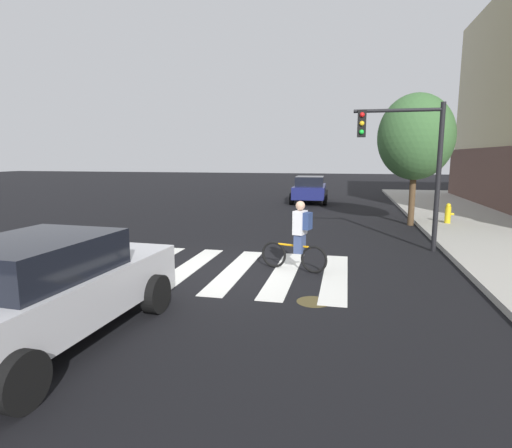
# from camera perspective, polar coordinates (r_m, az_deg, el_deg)

# --- Properties ---
(ground_plane) EXTENTS (120.00, 120.00, 0.00)m
(ground_plane) POSITION_cam_1_polar(r_m,az_deg,el_deg) (10.06, -3.89, -6.36)
(ground_plane) COLOR black
(crosswalk_stripes) EXTENTS (5.29, 3.94, 0.01)m
(crosswalk_stripes) POSITION_cam_1_polar(r_m,az_deg,el_deg) (10.01, -2.86, -6.40)
(crosswalk_stripes) COLOR silver
(crosswalk_stripes) RESTS_ON ground
(manhole_cover) EXTENTS (0.64, 0.64, 0.01)m
(manhole_cover) POSITION_cam_1_polar(r_m,az_deg,el_deg) (8.00, 7.95, -10.58)
(manhole_cover) COLOR #473D1E
(manhole_cover) RESTS_ON ground
(sedan_near) EXTENTS (2.33, 4.68, 1.59)m
(sedan_near) POSITION_cam_1_polar(r_m,az_deg,el_deg) (6.75, -27.38, -8.03)
(sedan_near) COLOR #B7B7BC
(sedan_near) RESTS_ON ground
(sedan_mid) EXTENTS (2.24, 4.57, 1.56)m
(sedan_mid) POSITION_cam_1_polar(r_m,az_deg,el_deg) (25.07, 7.44, 4.83)
(sedan_mid) COLOR navy
(sedan_mid) RESTS_ON ground
(cyclist) EXTENTS (1.66, 0.54, 1.69)m
(cyclist) POSITION_cam_1_polar(r_m,az_deg,el_deg) (9.82, 5.90, -1.72)
(cyclist) COLOR black
(cyclist) RESTS_ON ground
(traffic_light_near) EXTENTS (2.47, 0.28, 4.20)m
(traffic_light_near) POSITION_cam_1_polar(r_m,az_deg,el_deg) (12.63, 20.39, 9.39)
(traffic_light_near) COLOR black
(traffic_light_near) RESTS_ON ground
(fire_hydrant) EXTENTS (0.33, 0.22, 0.78)m
(fire_hydrant) POSITION_cam_1_polar(r_m,az_deg,el_deg) (17.72, 25.02, 1.34)
(fire_hydrant) COLOR gold
(fire_hydrant) RESTS_ON sidewalk
(street_tree_near) EXTENTS (2.88, 2.88, 5.13)m
(street_tree_near) POSITION_cam_1_polar(r_m,az_deg,el_deg) (17.45, 21.22, 11.13)
(street_tree_near) COLOR #4C3823
(street_tree_near) RESTS_ON ground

